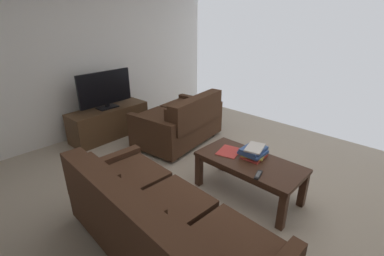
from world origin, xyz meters
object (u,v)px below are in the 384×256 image
at_px(flat_tv, 105,89).
at_px(loveseat_near, 181,122).
at_px(book_stack, 254,152).
at_px(coffee_table, 249,166).
at_px(loose_magazine, 229,152).
at_px(sofa_main, 157,226).
at_px(tv_stand, 109,122).
at_px(tv_remote, 258,175).

bearing_deg(flat_tv, loveseat_near, -147.83).
relative_size(loveseat_near, book_stack, 4.62).
distance_m(coffee_table, book_stack, 0.16).
relative_size(flat_tv, loose_magazine, 3.26).
xyz_separation_m(coffee_table, flat_tv, (2.56, 0.21, 0.43)).
distance_m(sofa_main, coffee_table, 1.25).
xyz_separation_m(sofa_main, coffee_table, (-0.04, -1.25, 0.03)).
relative_size(loveseat_near, flat_tv, 1.57).
height_order(coffee_table, tv_stand, tv_stand).
bearing_deg(loose_magazine, tv_remote, 143.25).
bearing_deg(coffee_table, flat_tv, 4.65).
height_order(book_stack, tv_remote, book_stack).
height_order(loveseat_near, coffee_table, loveseat_near).
bearing_deg(tv_stand, sofa_main, 157.49).
bearing_deg(loose_magazine, loveseat_near, -33.66).
bearing_deg(coffee_table, tv_stand, 4.67).
height_order(tv_remote, loose_magazine, tv_remote).
bearing_deg(loose_magazine, flat_tv, -8.98).
bearing_deg(tv_stand, coffee_table, -175.33).
bearing_deg(loose_magazine, tv_stand, -8.96).
bearing_deg(coffee_table, sofa_main, 87.96).
bearing_deg(loveseat_near, sofa_main, 131.15).
bearing_deg(tv_stand, tv_remote, -179.89).
height_order(loveseat_near, tv_remote, loveseat_near).
distance_m(flat_tv, loose_magazine, 2.32).
xyz_separation_m(flat_tv, tv_remote, (-2.78, -0.00, -0.35)).
bearing_deg(tv_stand, loose_magazine, -174.67).
height_order(tv_stand, tv_remote, tv_stand).
relative_size(sofa_main, loveseat_near, 1.39).
relative_size(sofa_main, flat_tv, 2.18).
height_order(flat_tv, tv_remote, flat_tv).
bearing_deg(tv_remote, book_stack, -51.24).
xyz_separation_m(tv_stand, book_stack, (-2.54, -0.31, 0.25)).
distance_m(loveseat_near, coffee_table, 1.59).
distance_m(tv_stand, book_stack, 2.57).
height_order(loveseat_near, flat_tv, flat_tv).
distance_m(tv_remote, loose_magazine, 0.54).
distance_m(sofa_main, book_stack, 1.36).
xyz_separation_m(sofa_main, book_stack, (-0.03, -1.35, 0.15)).
bearing_deg(sofa_main, tv_remote, -104.41).
xyz_separation_m(tv_remote, loose_magazine, (0.50, -0.21, -0.01)).
distance_m(sofa_main, tv_stand, 2.72).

